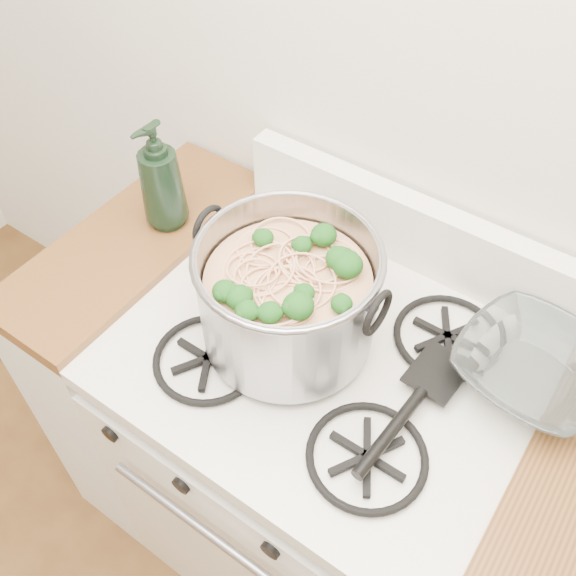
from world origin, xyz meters
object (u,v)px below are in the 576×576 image
at_px(stock_pot, 288,298).
at_px(spatula, 438,370).
at_px(glass_bowl, 530,374).
at_px(bottle, 160,176).
at_px(gas_range, 319,463).

height_order(stock_pot, spatula, stock_pot).
bearing_deg(glass_bowl, stock_pot, -158.43).
bearing_deg(spatula, bottle, -178.57).
height_order(spatula, glass_bowl, glass_bowl).
height_order(stock_pot, bottle, bottle).
distance_m(glass_bowl, bottle, 0.81).
relative_size(spatula, bottle, 1.24).
height_order(stock_pot, glass_bowl, stock_pot).
relative_size(gas_range, spatula, 2.98).
xyz_separation_m(glass_bowl, bottle, (-0.80, -0.06, 0.11)).
relative_size(spatula, glass_bowl, 2.96).
xyz_separation_m(stock_pot, bottle, (-0.39, 0.10, 0.02)).
height_order(gas_range, glass_bowl, glass_bowl).
relative_size(gas_range, glass_bowl, 8.82).
bearing_deg(gas_range, stock_pot, -167.28).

